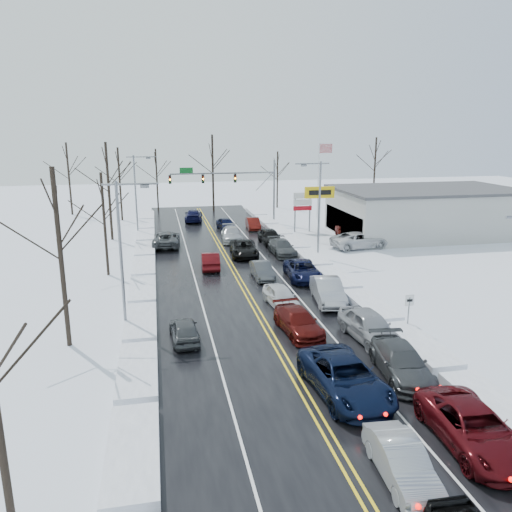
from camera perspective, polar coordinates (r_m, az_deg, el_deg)
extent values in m
plane|color=silver|center=(36.27, -0.77, -4.77)|extent=(160.00, 160.00, 0.00)
cube|color=black|center=(38.14, -1.33, -3.79)|extent=(14.00, 84.00, 0.01)
cube|color=white|center=(37.64, -12.83, -4.42)|extent=(1.93, 72.00, 0.51)
cube|color=white|center=(40.10, 9.44, -3.08)|extent=(1.93, 72.00, 0.51)
cylinder|color=slate|center=(63.91, 2.08, 7.31)|extent=(0.24, 0.24, 8.00)
cylinder|color=slate|center=(62.46, -3.79, 9.43)|extent=(13.00, 0.18, 0.18)
cylinder|color=slate|center=(63.49, 1.03, 8.54)|extent=(2.33, 0.10, 2.33)
cube|color=#0C591E|center=(61.99, -7.98, 9.66)|extent=(1.60, 0.08, 0.70)
cube|color=black|center=(62.74, -2.40, 8.87)|extent=(0.32, 0.25, 1.05)
sphere|color=#3F0705|center=(62.55, -2.38, 9.13)|extent=(0.20, 0.20, 0.20)
sphere|color=orange|center=(62.58, -2.38, 8.86)|extent=(0.22, 0.22, 0.22)
sphere|color=black|center=(62.61, -2.38, 8.59)|extent=(0.20, 0.20, 0.20)
cube|color=black|center=(62.24, -6.09, 8.76)|extent=(0.32, 0.25, 1.05)
sphere|color=#3F0705|center=(62.05, -6.08, 9.02)|extent=(0.20, 0.20, 0.20)
sphere|color=orange|center=(62.08, -6.07, 8.75)|extent=(0.22, 0.22, 0.22)
sphere|color=black|center=(62.11, -6.06, 8.47)|extent=(0.20, 0.20, 0.20)
cube|color=black|center=(61.99, -9.81, 8.61)|extent=(0.32, 0.25, 1.05)
sphere|color=#3F0705|center=(61.80, -9.82, 8.87)|extent=(0.20, 0.20, 0.20)
sphere|color=orange|center=(61.83, -9.80, 8.60)|extent=(0.22, 0.22, 0.22)
sphere|color=black|center=(61.86, -9.79, 8.32)|extent=(0.20, 0.20, 0.20)
cylinder|color=slate|center=(53.22, 7.19, 4.45)|extent=(0.20, 0.20, 5.60)
cube|color=yellow|center=(52.84, 7.28, 7.23)|extent=(3.20, 0.30, 1.20)
cube|color=black|center=(52.68, 7.33, 7.21)|extent=(2.40, 0.04, 0.50)
cylinder|color=slate|center=(58.74, 4.47, 4.67)|extent=(0.16, 0.16, 4.00)
cylinder|color=slate|center=(59.25, 6.16, 4.72)|extent=(0.16, 0.16, 4.00)
cube|color=white|center=(58.65, 5.37, 6.91)|extent=(2.20, 0.22, 0.70)
cube|color=white|center=(58.76, 5.35, 6.13)|extent=(2.20, 0.22, 0.70)
cube|color=#B20D19|center=(58.86, 5.34, 5.46)|extent=(2.20, 0.22, 0.50)
cylinder|color=slate|center=(31.41, 17.02, -6.41)|extent=(0.08, 0.08, 2.20)
cube|color=white|center=(31.11, 17.14, -4.86)|extent=(0.55, 0.05, 0.70)
cube|color=black|center=(31.08, 17.17, -4.88)|extent=(0.35, 0.02, 0.15)
cylinder|color=silver|center=(67.49, 7.12, 8.45)|extent=(0.14, 0.14, 10.00)
cube|color=#AEAFAA|center=(60.64, 18.80, 4.73)|extent=(20.00, 12.00, 5.00)
cube|color=#262628|center=(56.49, 9.93, 3.69)|extent=(0.10, 11.00, 2.80)
cube|color=#3F3F42|center=(60.28, 19.00, 7.21)|extent=(20.40, 12.40, 0.30)
cylinder|color=slate|center=(46.70, 7.24, 5.17)|extent=(0.18, 0.18, 9.00)
cylinder|color=slate|center=(45.96, 6.46, 10.45)|extent=(3.20, 0.12, 0.12)
cube|color=slate|center=(45.74, 5.48, 10.26)|extent=(0.50, 0.25, 0.18)
cylinder|color=slate|center=(30.66, -15.17, -0.11)|extent=(0.18, 0.18, 9.00)
cylinder|color=slate|center=(29.86, -14.17, 7.98)|extent=(3.20, 0.12, 0.12)
cube|color=slate|center=(29.85, -12.61, 7.77)|extent=(0.50, 0.25, 0.18)
cylinder|color=slate|center=(58.18, -13.58, 6.71)|extent=(0.18, 0.18, 9.00)
cylinder|color=slate|center=(57.77, -13.03, 10.98)|extent=(3.20, 0.12, 0.12)
cube|color=slate|center=(57.76, -12.21, 10.87)|extent=(0.50, 0.25, 0.18)
cylinder|color=#2D231C|center=(28.99, -21.38, -0.42)|extent=(0.27, 0.27, 10.00)
cylinder|color=#2D231C|center=(42.58, -16.91, 3.42)|extent=(0.23, 0.23, 8.50)
cylinder|color=#2D231C|center=(56.28, -16.45, 7.04)|extent=(0.28, 0.28, 10.50)
cylinder|color=#2D231C|center=(68.19, -15.28, 7.90)|extent=(0.25, 0.25, 9.50)
cylinder|color=#2D231C|center=(74.91, -20.57, 8.23)|extent=(0.27, 0.27, 10.00)
cylinder|color=#2D231C|center=(75.04, -11.26, 8.49)|extent=(0.24, 0.24, 9.00)
cylinder|color=#2D231C|center=(73.42, -4.95, 9.37)|extent=(0.29, 0.29, 11.00)
cylinder|color=#2D231C|center=(76.78, 2.46, 8.70)|extent=(0.23, 0.23, 8.50)
cylinder|color=#2D231C|center=(82.44, 13.39, 9.42)|extent=(0.28, 0.28, 10.50)
imported|color=#9C9FA4|center=(19.83, 16.16, -23.25)|extent=(1.70, 4.25, 1.37)
imported|color=black|center=(24.29, 10.05, -15.26)|extent=(3.25, 6.31, 1.70)
imported|color=#470B09|center=(30.41, 4.82, -8.73)|extent=(2.40, 5.01, 1.41)
imported|color=silver|center=(34.65, 2.85, -5.73)|extent=(2.07, 4.31, 1.42)
imported|color=#3D4042|center=(40.83, 0.69, -2.55)|extent=(1.46, 4.06, 1.33)
imported|color=black|center=(47.90, -1.39, 0.01)|extent=(2.89, 5.54, 1.49)
imported|color=#A0A2A7|center=(54.30, -2.80, 1.74)|extent=(2.62, 5.41, 1.52)
imported|color=black|center=(60.29, -3.45, 3.01)|extent=(2.24, 4.37, 1.42)
imported|color=#48090E|center=(22.30, 23.44, -19.27)|extent=(2.85, 5.74, 1.56)
imported|color=#393B3D|center=(26.44, 16.15, -13.03)|extent=(2.72, 5.44, 1.52)
imported|color=gray|center=(30.09, 12.73, -9.31)|extent=(2.50, 5.22, 1.72)
imported|color=#A3A5AB|center=(35.69, 8.17, -5.25)|extent=(2.46, 5.32, 1.69)
imported|color=black|center=(40.83, 5.32, -2.62)|extent=(2.82, 5.47, 1.47)
imported|color=#383A3C|center=(48.35, 2.99, 0.14)|extent=(2.12, 5.01, 1.44)
imported|color=black|center=(52.79, 1.62, 1.38)|extent=(2.09, 4.81, 1.61)
imported|color=#520F0B|center=(60.51, -0.34, 3.08)|extent=(1.71, 4.27, 1.38)
imported|color=#520A0D|center=(43.89, -5.23, -1.40)|extent=(1.77, 4.44, 1.44)
imported|color=#45484A|center=(52.56, -10.18, 1.09)|extent=(3.05, 5.91, 1.60)
imported|color=black|center=(66.21, -7.14, 3.96)|extent=(2.73, 5.58, 1.56)
imported|color=#3C3F41|center=(29.52, -8.13, -9.57)|extent=(1.76, 3.96, 1.32)
imported|color=silver|center=(52.12, 11.71, 0.91)|extent=(6.23, 3.42, 1.65)
imported|color=#424547|center=(56.80, 13.31, 1.93)|extent=(2.36, 5.36, 1.53)
imported|color=#4E0F0A|center=(59.63, 9.70, 2.70)|extent=(2.60, 5.10, 1.66)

